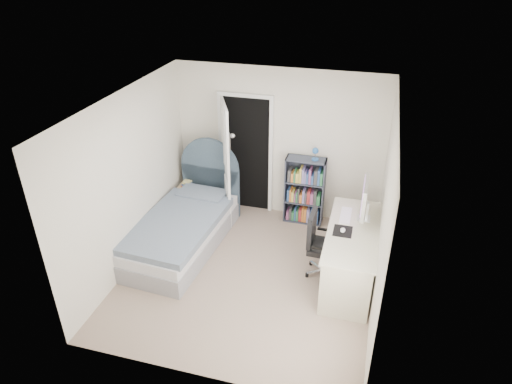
% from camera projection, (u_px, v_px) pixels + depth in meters
% --- Properties ---
extents(room_shell, '(3.50, 3.70, 2.60)m').
position_uv_depth(room_shell, '(248.00, 197.00, 5.87)').
color(room_shell, gray).
rests_on(room_shell, ground).
extents(door, '(0.92, 0.76, 2.06)m').
position_uv_depth(door, '(233.00, 158.00, 7.43)').
color(door, black).
rests_on(door, ground).
extents(bed, '(1.19, 2.30, 1.37)m').
position_uv_depth(bed, '(184.00, 226.00, 6.98)').
color(bed, gray).
rests_on(bed, ground).
extents(nightstand, '(0.39, 0.39, 0.57)m').
position_uv_depth(nightstand, '(190.00, 191.00, 7.83)').
color(nightstand, '#D8B585').
rests_on(nightstand, ground).
extents(floor_lamp, '(0.22, 0.22, 1.53)m').
position_uv_depth(floor_lamp, '(232.00, 183.00, 7.54)').
color(floor_lamp, silver).
rests_on(floor_lamp, ground).
extents(bookcase, '(0.64, 0.27, 1.35)m').
position_uv_depth(bookcase, '(305.00, 193.00, 7.45)').
color(bookcase, '#3A404F').
rests_on(bookcase, ground).
extents(desk, '(0.67, 1.67, 1.37)m').
position_uv_depth(desk, '(351.00, 253.00, 6.17)').
color(desk, beige).
rests_on(desk, ground).
extents(office_chair, '(0.50, 0.51, 0.97)m').
position_uv_depth(office_chair, '(319.00, 241.00, 6.25)').
color(office_chair, silver).
rests_on(office_chair, ground).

